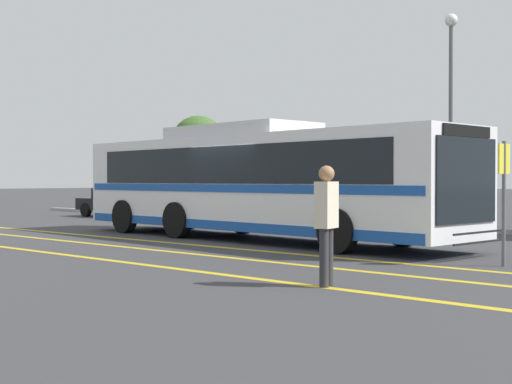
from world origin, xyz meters
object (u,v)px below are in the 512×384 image
Objects in this scene: parked_car_1 at (219,204)px; street_lamp at (451,86)px; parked_car_0 at (119,202)px; transit_bus at (256,181)px; tree_0 at (198,144)px; bus_stop_sign at (504,187)px; pedestrian_0 at (326,217)px; parked_car_2 at (347,207)px.

street_lamp is (7.64, 3.36, 4.03)m from parked_car_1.
parked_car_0 is 0.80× the size of parked_car_1.
transit_bus is 2.66× the size of tree_0.
bus_stop_sign is (7.43, -1.32, -0.11)m from transit_bus.
bus_stop_sign reaches higher than pedestrian_0.
street_lamp reaches higher than parked_car_1.
transit_bus is 7.54m from parked_car_1.
tree_0 is at bearing -126.41° from parked_car_1.
parked_car_2 is at bearing -170.21° from transit_bus.
transit_bus is at bearing 55.11° from parked_car_1.
parked_car_2 is (11.90, 0.20, 0.08)m from parked_car_0.
pedestrian_0 is (18.85, -10.33, 0.40)m from parked_car_0.
parked_car_0 is 6.39m from parked_car_1.
transit_bus is 5.59× the size of bus_stop_sign.
street_lamp is (-5.75, 9.23, 3.27)m from bus_stop_sign.
parked_car_0 is at bearing -102.44° from bus_stop_sign.
parked_car_2 is 10.10m from bus_stop_sign.
transit_bus is at bearing -102.01° from street_lamp.
tree_0 is at bearing -166.39° from parked_car_0.
parked_car_1 is (-5.96, 4.55, -0.86)m from transit_bus.
parked_car_1 is 0.68× the size of street_lamp.
bus_stop_sign is 24.60m from tree_0.
tree_0 is at bearing -115.25° from bus_stop_sign.
parked_car_0 is (-12.35, 4.75, -0.94)m from transit_bus.
parked_car_2 is 0.89× the size of tree_0.
transit_bus is at bearing 9.35° from parked_car_2.
transit_bus is 8.68m from street_lamp.
pedestrian_0 is at bearing -39.01° from tree_0.
parked_car_2 is (5.51, 0.40, 0.00)m from parked_car_1.
transit_bus reaches higher than bus_stop_sign.
tree_0 is (-7.87, 6.35, 2.73)m from parked_car_1.
parked_car_1 is 9.27m from street_lamp.
street_lamp is (-4.81, 13.49, 3.70)m from pedestrian_0.
parked_car_0 is at bearing -167.32° from street_lamp.
transit_bus is 1.82× the size of street_lamp.
transit_bus reaches higher than parked_car_1.
tree_0 is (-21.27, 12.21, 1.98)m from bus_stop_sign.
bus_stop_sign is (19.78, -6.07, 0.83)m from parked_car_0.
pedestrian_0 is 0.25× the size of street_lamp.
tree_0 is (-13.38, 5.94, 2.73)m from parked_car_2.
street_lamp is at bearing -143.45° from bus_stop_sign.
pedestrian_0 is at bearing 37.59° from parked_car_2.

